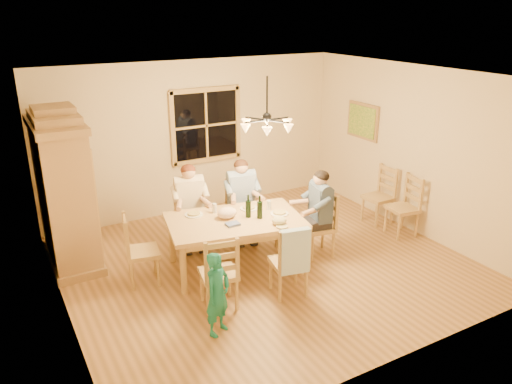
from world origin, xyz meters
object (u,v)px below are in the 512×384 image
dining_table (235,225)px  chair_end_right (318,236)px  adult_woman (189,196)px  adult_plaid_man (242,190)px  wine_bottle_a (248,206)px  chair_far_right (242,222)px  chair_spare_back (377,206)px  armoire (65,194)px  chair_near_right (288,272)px  wine_bottle_b (260,207)px  chair_near_left (219,284)px  chair_far_left (191,228)px  chair_end_left (144,262)px  chandelier (267,124)px  adult_slate_man (319,203)px  chair_spare_front (401,217)px  child (218,294)px

dining_table → chair_end_right: chair_end_right is taller
adult_woman → adult_plaid_man: bearing=180.0°
dining_table → wine_bottle_a: bearing=-9.5°
chair_far_right → chair_spare_back: same height
armoire → adult_plaid_man: bearing=-12.5°
chair_near_right → adult_woman: (-0.57, 1.89, 0.54)m
armoire → chair_far_right: bearing=-12.5°
armoire → adult_woman: armoire is taller
wine_bottle_a → wine_bottle_b: bearing=-42.2°
chair_near_left → chair_end_right: size_ratio=1.00×
chair_far_left → adult_woman: size_ratio=1.13×
chair_near_right → chair_end_right: size_ratio=1.00×
chair_far_right → chair_end_left: same height
chair_end_left → wine_bottle_a: wine_bottle_a is taller
chair_near_left → chandelier: bearing=42.7°
chair_end_right → adult_slate_man: (0.00, 0.00, 0.54)m
chandelier → chair_spare_front: bearing=-4.7°
wine_bottle_b → chair_spare_back: wine_bottle_b is taller
adult_woman → chair_end_right: bearing=153.4°
chandelier → wine_bottle_b: size_ratio=2.33×
chair_near_right → child: (-1.15, -0.31, 0.20)m
wine_bottle_b → chair_near_right: bearing=-92.2°
chair_near_right → wine_bottle_a: (-0.09, 0.91, 0.62)m
adult_woman → wine_bottle_b: bearing=130.0°
chair_spare_front → chair_near_right: bearing=111.4°
armoire → adult_slate_man: (3.25, -1.59, -0.22)m
chair_far_right → adult_slate_man: bearing=136.6°
chandelier → chair_spare_back: (2.45, 0.37, -1.77)m
chair_near_left → wine_bottle_a: size_ratio=3.00×
child → chair_near_right: bearing=-14.0°
chair_far_right → adult_woman: adult_woman is taller
armoire → adult_slate_man: armoire is taller
wine_bottle_b → child: (-1.18, -1.12, -0.42)m
dining_table → chandelier: bearing=-15.3°
chair_spare_back → chair_spare_front: bearing=178.8°
chandelier → chair_far_left: bearing=124.1°
chair_end_right → adult_woman: 2.03m
adult_woman → adult_plaid_man: (0.81, -0.16, 0.00)m
adult_plaid_man → chair_end_left: bearing=28.0°
chair_near_left → wine_bottle_a: 1.26m
chair_near_right → wine_bottle_b: (0.03, 0.80, 0.62)m
chair_far_left → chair_end_left: bearing=46.7°
adult_plaid_man → armoire: bearing=-1.4°
chair_far_right → wine_bottle_a: wine_bottle_a is taller
adult_slate_man → chair_end_right: bearing=0.0°
chair_spare_front → chair_end_left: bearing=90.1°
adult_woman → child: size_ratio=0.87×
wine_bottle_b → armoire: bearing=147.1°
chair_end_left → adult_plaid_man: size_ratio=1.13×
chair_near_right → adult_slate_man: bearing=46.7°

